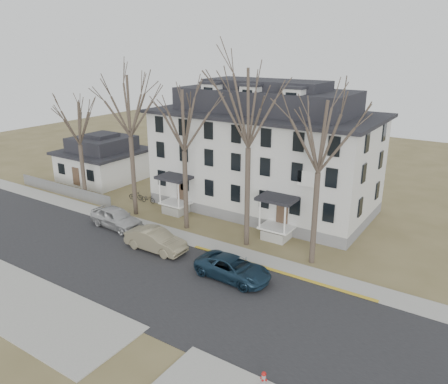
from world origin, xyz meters
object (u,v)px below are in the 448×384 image
Objects in this scene: tree_far_left at (128,102)px; tree_mid_right at (321,131)px; fire_hydrant at (264,379)px; bicycle_left at (148,199)px; car_tan at (156,241)px; tree_mid_left at (183,116)px; tree_bungalow at (77,120)px; small_house at (104,160)px; car_navy at (233,269)px; car_silver at (116,218)px; bicycle_right at (136,196)px; tree_center at (249,103)px; boarding_house at (264,153)px.

tree_far_left is 1.08× the size of tree_mid_right.
bicycle_left is at bearing 144.25° from fire_hydrant.
car_tan is (6.75, -4.77, -9.51)m from tree_far_left.
tree_mid_left is 11.50m from tree_mid_right.
tree_far_left reaches higher than tree_bungalow.
tree_mid_left is at bearing -20.03° from small_house.
car_silver is at bearing 84.34° from car_navy.
tree_far_left is 10.06m from car_silver.
car_navy is at bearing -132.03° from bicycle_right.
car_tan reaches higher than car_navy.
bicycle_right is at bearing 35.37° from car_silver.
tree_mid_right is 10.83m from car_navy.
fire_hydrant is at bearing -56.46° from tree_center.
small_house is at bearing 65.93° from bicycle_left.
car_silver is 3.41× the size of bicycle_right.
tree_far_left is at bearing 53.82° from car_tan.
boarding_house is 1.93× the size of tree_bungalow.
car_navy is at bearing -93.69° from car_tan.
tree_mid_right is 14.67m from car_tan.
small_house is (-20.00, -1.96, -3.13)m from boarding_house.
tree_mid_left is 2.53× the size of car_tan.
tree_mid_left is at bearing 0.00° from tree_bungalow.
car_navy is 6.83× the size of fire_hydrant.
tree_mid_left is 21.23m from fire_hydrant.
small_house is at bearing 159.97° from tree_mid_left.
tree_bungalow is at bearing 180.00° from tree_center.
bicycle_right is at bearing -22.50° from small_house.
tree_center is (12.00, 0.00, 0.74)m from tree_far_left.
small_house is 36.63m from fire_hydrant.
car_tan reaches higher than bicycle_left.
tree_bungalow is at bearing 180.00° from tree_far_left.
boarding_house is at bearing -30.53° from car_silver.
car_tan is (5.79, -1.47, -0.06)m from car_silver.
tree_mid_left is (-3.00, -8.15, 4.22)m from boarding_house.
car_silver is (0.96, -3.30, -9.46)m from tree_far_left.
tree_bungalow is 2.03× the size of car_navy.
car_navy is 3.48× the size of bicycle_right.
tree_mid_right reaches higher than car_tan.
car_silver is at bearing 74.81° from car_tan.
tree_far_left is 17.52m from tree_mid_right.
boarding_house is 13.61× the size of bicycle_right.
tree_center is (23.00, -6.20, 8.84)m from small_house.
bicycle_left is (-18.52, 2.77, -9.17)m from tree_mid_right.
tree_bungalow is at bearing 78.58° from car_navy.
tree_mid_left is 2.39× the size of car_navy.
bicycle_left is (-13.02, 2.77, -10.65)m from tree_center.
tree_mid_left is 16.35× the size of fire_hydrant.
tree_mid_left is 1.00× the size of tree_mid_right.
tree_bungalow is 7.05× the size of bicycle_right.
tree_bungalow reaches higher than car_tan.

